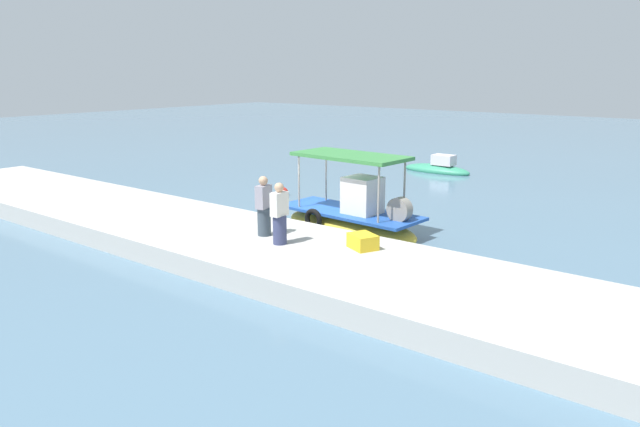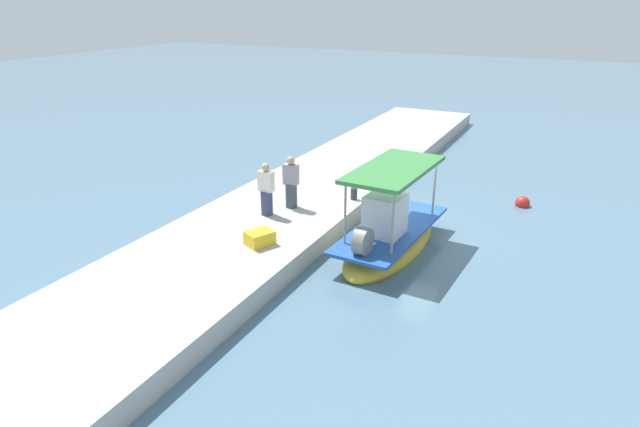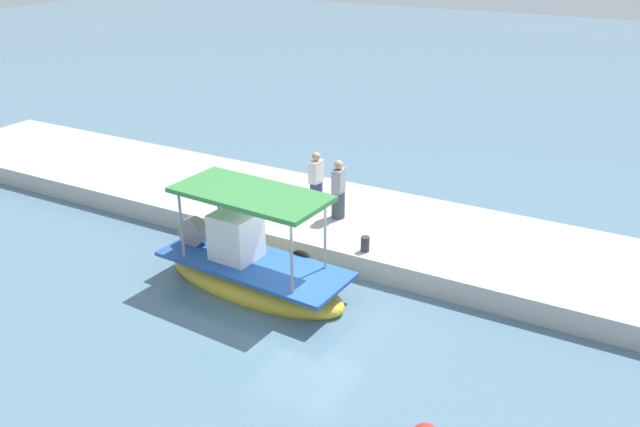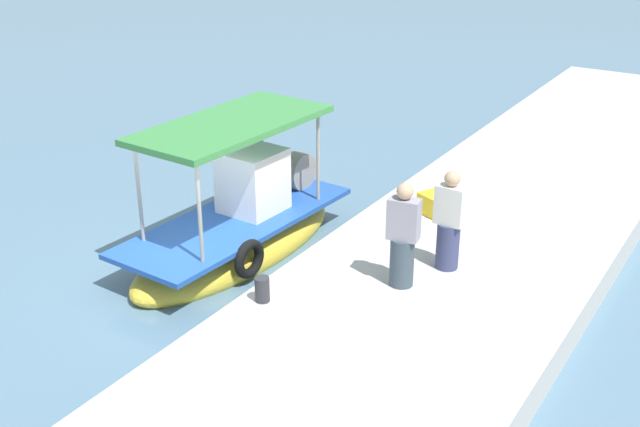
{
  "view_description": "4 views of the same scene",
  "coord_description": "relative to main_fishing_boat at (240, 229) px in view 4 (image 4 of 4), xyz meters",
  "views": [
    {
      "loc": [
        12.79,
        -16.16,
        5.46
      ],
      "look_at": [
        1.86,
        -2.08,
        1.14
      ],
      "focal_mm": 33.3,
      "sensor_mm": 36.0,
      "label": 1
    },
    {
      "loc": [
        16.39,
        5.14,
        7.42
      ],
      "look_at": [
        1.77,
        -2.14,
        0.94
      ],
      "focal_mm": 30.9,
      "sensor_mm": 36.0,
      "label": 2
    },
    {
      "loc": [
        -7.34,
        12.49,
        8.76
      ],
      "look_at": [
        0.93,
        -2.46,
        1.22
      ],
      "focal_mm": 37.24,
      "sensor_mm": 36.0,
      "label": 3
    },
    {
      "loc": [
        -9.65,
        -8.69,
        7.03
      ],
      "look_at": [
        1.66,
        -1.63,
        1.18
      ],
      "focal_mm": 44.96,
      "sensor_mm": 36.0,
      "label": 4
    }
  ],
  "objects": [
    {
      "name": "ground_plane",
      "position": [
        -1.52,
        -0.13,
        -0.49
      ],
      "size": [
        120.0,
        120.0,
        0.0
      ],
      "primitive_type": "plane",
      "color": "slate"
    },
    {
      "name": "mooring_bollard",
      "position": [
        -2.22,
        -2.15,
        0.34
      ],
      "size": [
        0.24,
        0.24,
        0.42
      ],
      "primitive_type": "cylinder",
      "color": "#2D2D33",
      "rests_on": "dock_quay"
    },
    {
      "name": "main_fishing_boat",
      "position": [
        0.0,
        0.0,
        0.0
      ],
      "size": [
        5.45,
        2.23,
        3.05
      ],
      "color": "gold",
      "rests_on": "ground_plane"
    },
    {
      "name": "fisherman_near_bollard",
      "position": [
        0.41,
        -4.16,
        0.94
      ],
      "size": [
        0.4,
        0.51,
        1.77
      ],
      "color": "#353C61",
      "rests_on": "dock_quay"
    },
    {
      "name": "dock_quay",
      "position": [
        -1.52,
        -4.16,
        -0.18
      ],
      "size": [
        36.0,
        4.81,
        0.63
      ],
      "primitive_type": "cube",
      "color": "#B8B5AF",
      "rests_on": "ground_plane"
    },
    {
      "name": "fisherman_by_crate",
      "position": [
        -0.56,
        -3.78,
        0.95
      ],
      "size": [
        0.46,
        0.55,
        1.8
      ],
      "color": "#394652",
      "rests_on": "dock_quay"
    },
    {
      "name": "cargo_crate",
      "position": [
        2.53,
        -3.11,
        0.34
      ],
      "size": [
        0.96,
        0.88,
        0.41
      ],
      "primitive_type": "cube",
      "rotation": [
        0.0,
        0.0,
        2.7
      ],
      "color": "yellow",
      "rests_on": "dock_quay"
    }
  ]
}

